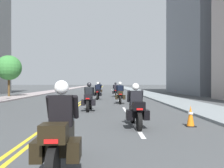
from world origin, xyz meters
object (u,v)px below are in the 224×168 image
Objects in this scene: motorcycle_6 at (100,90)px; motorcycle_1 at (136,109)px; motorcycle_5 at (115,91)px; motorcycle_0 at (61,135)px; traffic_cone_0 at (191,116)px; motorcycle_3 at (120,95)px; motorcycle_4 at (98,92)px; street_tree_1 at (9,68)px; motorcycle_2 at (89,99)px.

motorcycle_1 is at bearing -84.84° from motorcycle_6.
motorcycle_5 is (-0.08, 18.40, 0.02)m from motorcycle_1.
motorcycle_0 is 5.71m from traffic_cone_0.
motorcycle_6 is at bearing 88.98° from motorcycle_0.
motorcycle_3 is 1.05× the size of motorcycle_5.
motorcycle_3 is at bearing 81.05° from motorcycle_0.
motorcycle_3 is 2.98× the size of traffic_cone_0.
motorcycle_3 is at bearing -88.73° from motorcycle_5.
motorcycle_4 is at bearing -89.07° from motorcycle_6.
motorcycle_1 is at bearing -55.95° from street_tree_1.
motorcycle_0 is at bearing -96.40° from motorcycle_3.
motorcycle_2 is 6.29m from traffic_cone_0.
motorcycle_4 is 1.05× the size of motorcycle_6.
motorcycle_2 is at bearing -89.89° from motorcycle_6.
traffic_cone_0 is (4.02, -4.82, -0.26)m from motorcycle_2.
motorcycle_6 is (-0.14, 9.05, 0.01)m from motorcycle_4.
motorcycle_3 is at bearing -81.49° from motorcycle_6.
motorcycle_5 is at bearing -67.36° from motorcycle_6.
motorcycle_1 is 1.06× the size of motorcycle_2.
motorcycle_5 is 11.88m from street_tree_1.
motorcycle_5 is (1.96, 13.49, 0.01)m from motorcycle_2.
motorcycle_0 is at bearing -89.46° from motorcycle_6.
motorcycle_1 is 2.88× the size of traffic_cone_0.
traffic_cone_0 is at bearing -72.67° from motorcycle_4.
street_tree_1 is (-9.79, 21.37, 2.53)m from motorcycle_0.
street_tree_1 is at bearing 129.21° from motorcycle_2.
motorcycle_1 reaches higher than traffic_cone_0.
motorcycle_6 is (-0.01, 18.25, 0.02)m from motorcycle_2.
motorcycle_2 is 13.64m from motorcycle_5.
motorcycle_5 reaches higher than motorcycle_2.
motorcycle_1 is 0.49× the size of street_tree_1.
motorcycle_3 is at bearing 102.03° from traffic_cone_0.
motorcycle_6 is 11.55m from street_tree_1.
motorcycle_3 is 13.74m from motorcycle_6.
motorcycle_6 reaches higher than motorcycle_2.
motorcycle_4 is 1.04× the size of motorcycle_5.
motorcycle_1 is (1.84, 4.16, -0.02)m from motorcycle_0.
street_tree_1 reaches higher than motorcycle_6.
motorcycle_6 reaches higher than motorcycle_5.
traffic_cone_0 is at bearing 0.92° from motorcycle_1.
street_tree_1 reaches higher than motorcycle_2.
motorcycle_2 is at bearing 129.83° from traffic_cone_0.
motorcycle_2 is at bearing -97.27° from motorcycle_5.
traffic_cone_0 is 22.06m from street_tree_1.
motorcycle_5 is (-0.04, 8.84, -0.01)m from motorcycle_3.
motorcycle_5 is at bearing 88.77° from motorcycle_1.
motorcycle_3 is 9.70m from traffic_cone_0.
motorcycle_2 reaches higher than traffic_cone_0.
motorcycle_6 is (-1.98, 4.76, 0.01)m from motorcycle_5.
motorcycle_3 reaches higher than motorcycle_1.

